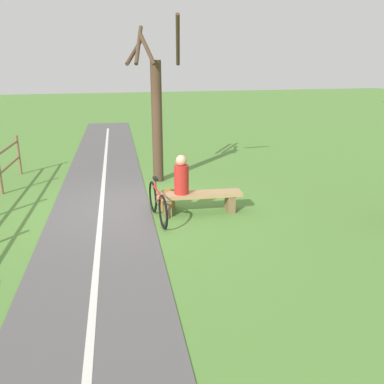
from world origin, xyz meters
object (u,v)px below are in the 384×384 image
object	(u,v)px
bicycle	(158,203)
backpack	(167,200)
bench	(199,199)
tree_by_path	(156,111)
person_seated	(181,176)

from	to	relation	value
bicycle	backpack	size ratio (longest dim) A/B	3.98
bench	backpack	xyz separation A→B (m)	(0.60, -0.44, -0.11)
bench	backpack	world-z (taller)	bench
bicycle	tree_by_path	xyz separation A→B (m)	(-0.58, -2.85, 1.52)
person_seated	bicycle	xyz separation A→B (m)	(0.55, 0.19, -0.47)
person_seated	backpack	distance (m)	0.77
tree_by_path	backpack	bearing A→B (deg)	83.47
person_seated	tree_by_path	world-z (taller)	tree_by_path
person_seated	tree_by_path	bearing A→B (deg)	-83.70
bicycle	bench	bearing A→B (deg)	98.13
tree_by_path	bicycle	bearing A→B (deg)	78.53
person_seated	backpack	xyz separation A→B (m)	(0.23, -0.40, -0.62)
bench	person_seated	world-z (taller)	person_seated
backpack	bicycle	bearing A→B (deg)	61.53
person_seated	bicycle	size ratio (longest dim) A/B	0.50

